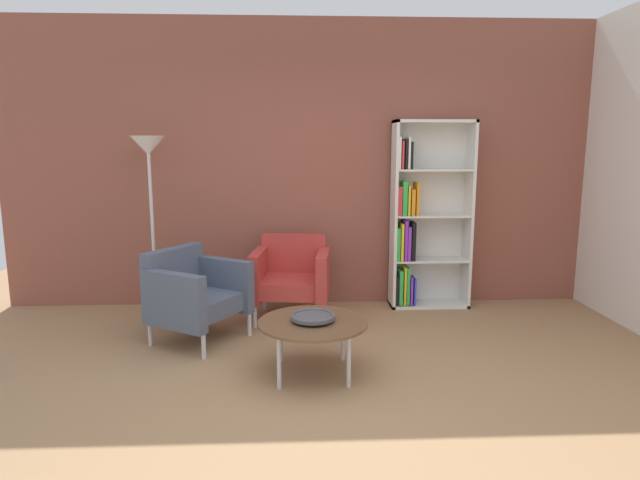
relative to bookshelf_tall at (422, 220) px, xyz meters
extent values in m
plane|color=#9E7751|center=(-1.06, -2.25, -0.90)|extent=(8.32, 8.32, 0.00)
cube|color=brown|center=(-1.06, 0.21, 0.55)|extent=(6.40, 0.12, 2.90)
cube|color=silver|center=(-0.30, -0.02, 0.05)|extent=(0.03, 0.30, 1.90)
cube|color=silver|center=(0.47, -0.02, 0.05)|extent=(0.03, 0.30, 1.90)
cube|color=silver|center=(0.09, -0.02, 0.99)|extent=(0.80, 0.30, 0.03)
cube|color=silver|center=(0.09, -0.02, -0.88)|extent=(0.80, 0.30, 0.03)
cube|color=silver|center=(0.09, 0.13, 0.05)|extent=(0.80, 0.02, 1.90)
cube|color=silver|center=(0.09, -0.02, -0.41)|extent=(0.76, 0.28, 0.02)
cube|color=silver|center=(0.09, -0.02, 0.05)|extent=(0.76, 0.28, 0.02)
cube|color=silver|center=(0.09, -0.02, 0.51)|extent=(0.76, 0.28, 0.02)
cube|color=black|center=(-0.26, -0.03, -0.71)|extent=(0.03, 0.25, 0.30)
cube|color=green|center=(-0.22, -0.06, -0.68)|extent=(0.04, 0.20, 0.36)
cube|color=yellow|center=(-0.18, -0.06, -0.66)|extent=(0.02, 0.20, 0.39)
cube|color=green|center=(-0.15, -0.05, -0.67)|extent=(0.03, 0.22, 0.38)
cube|color=purple|center=(-0.11, -0.03, -0.71)|extent=(0.02, 0.24, 0.28)
cube|color=blue|center=(-0.08, -0.06, -0.72)|extent=(0.02, 0.19, 0.27)
cube|color=green|center=(-0.26, -0.05, -0.23)|extent=(0.04, 0.21, 0.33)
cube|color=yellow|center=(-0.22, -0.03, -0.21)|extent=(0.03, 0.24, 0.38)
cube|color=purple|center=(-0.18, -0.04, -0.19)|extent=(0.03, 0.23, 0.41)
cube|color=purple|center=(-0.15, -0.04, -0.22)|extent=(0.03, 0.24, 0.34)
cube|color=black|center=(-0.11, -0.06, -0.20)|extent=(0.04, 0.18, 0.39)
cube|color=red|center=(-0.26, -0.06, 0.21)|extent=(0.04, 0.19, 0.29)
cube|color=green|center=(-0.21, -0.06, 0.23)|extent=(0.04, 0.19, 0.34)
cube|color=yellow|center=(-0.16, -0.06, 0.21)|extent=(0.02, 0.20, 0.30)
cube|color=orange|center=(-0.12, -0.03, 0.19)|extent=(0.04, 0.24, 0.26)
cube|color=orange|center=(-0.08, -0.05, 0.23)|extent=(0.02, 0.21, 0.33)
cube|color=white|center=(-0.27, -0.07, 0.68)|extent=(0.02, 0.17, 0.31)
cube|color=red|center=(-0.24, -0.06, 0.66)|extent=(0.02, 0.19, 0.27)
cube|color=black|center=(-0.20, -0.03, 0.67)|extent=(0.02, 0.25, 0.29)
cube|color=white|center=(-0.18, -0.04, 0.68)|extent=(0.02, 0.23, 0.31)
cube|color=black|center=(-0.15, -0.06, 0.66)|extent=(0.02, 0.19, 0.26)
cylinder|color=brown|center=(-1.17, -1.67, -0.51)|extent=(0.80, 0.80, 0.02)
cylinder|color=silver|center=(-1.41, -1.91, -0.71)|extent=(0.03, 0.03, 0.38)
cylinder|color=silver|center=(-0.93, -1.91, -0.71)|extent=(0.03, 0.03, 0.38)
cylinder|color=silver|center=(-1.41, -1.43, -0.71)|extent=(0.03, 0.03, 0.38)
cylinder|color=silver|center=(-0.93, -1.43, -0.71)|extent=(0.03, 0.03, 0.38)
cylinder|color=#4C4C51|center=(-1.17, -1.67, -0.49)|extent=(0.13, 0.13, 0.02)
cylinder|color=#4C4C51|center=(-1.17, -1.67, -0.47)|extent=(0.32, 0.32, 0.02)
torus|color=#4C4C51|center=(-1.17, -1.67, -0.46)|extent=(0.32, 0.32, 0.02)
cube|color=#4C566B|center=(-2.12, -0.93, -0.58)|extent=(0.83, 0.85, 0.16)
cube|color=#4C566B|center=(-2.35, -0.79, -0.31)|extent=(0.44, 0.61, 0.38)
cube|color=#4C566B|center=(-2.27, -1.20, -0.47)|extent=(0.58, 0.41, 0.46)
cube|color=#4C566B|center=(-1.94, -0.68, -0.47)|extent=(0.58, 0.41, 0.46)
cylinder|color=silver|center=(-2.02, -1.35, -0.78)|extent=(0.04, 0.04, 0.24)
cylinder|color=silver|center=(-1.70, -0.84, -0.78)|extent=(0.04, 0.04, 0.24)
cylinder|color=silver|center=(-2.51, -1.04, -0.78)|extent=(0.04, 0.04, 0.24)
cylinder|color=silver|center=(-2.20, -0.53, -0.78)|extent=(0.04, 0.04, 0.24)
cube|color=#B73833|center=(-1.34, -0.36, -0.58)|extent=(0.70, 0.65, 0.16)
cube|color=#B73833|center=(-1.31, -0.09, -0.31)|extent=(0.65, 0.19, 0.38)
cube|color=#B73833|center=(-1.65, -0.35, -0.47)|extent=(0.17, 0.63, 0.46)
cube|color=#B73833|center=(-1.03, -0.42, -0.47)|extent=(0.17, 0.63, 0.46)
cylinder|color=silver|center=(-1.67, -0.64, -0.78)|extent=(0.04, 0.04, 0.24)
cylinder|color=silver|center=(-1.07, -0.70, -0.78)|extent=(0.04, 0.04, 0.24)
cylinder|color=silver|center=(-1.61, -0.06, -0.78)|extent=(0.04, 0.04, 0.24)
cylinder|color=silver|center=(-1.01, -0.13, -0.78)|extent=(0.04, 0.04, 0.24)
cylinder|color=silver|center=(-2.66, -0.24, -0.89)|extent=(0.28, 0.28, 0.02)
cylinder|color=silver|center=(-2.66, -0.24, -0.05)|extent=(0.03, 0.03, 1.65)
cone|color=white|center=(-2.66, -0.24, 0.75)|extent=(0.32, 0.32, 0.18)
camera|label=1|loc=(-1.29, -5.40, 0.76)|focal=30.30mm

